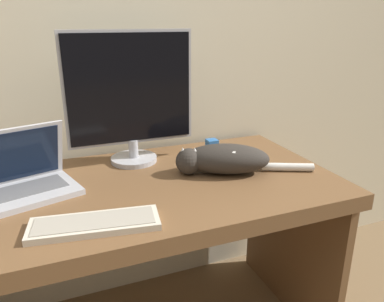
# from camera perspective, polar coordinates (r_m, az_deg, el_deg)

# --- Properties ---
(wall_back) EXTENTS (6.40, 0.06, 2.60)m
(wall_back) POSITION_cam_1_polar(r_m,az_deg,el_deg) (1.68, -15.77, 17.98)
(wall_back) COLOR beige
(wall_back) RESTS_ON ground_plane
(desk) EXTENTS (1.65, 0.76, 0.75)m
(desk) POSITION_cam_1_polar(r_m,az_deg,el_deg) (1.44, -11.13, -10.97)
(desk) COLOR brown
(desk) RESTS_ON ground_plane
(monitor) EXTENTS (0.52, 0.19, 0.54)m
(monitor) POSITION_cam_1_polar(r_m,az_deg,el_deg) (1.54, -9.37, 8.13)
(monitor) COLOR #B2B2B7
(monitor) RESTS_ON desk
(laptop) EXTENTS (0.40, 0.31, 0.23)m
(laptop) POSITION_cam_1_polar(r_m,az_deg,el_deg) (1.41, -24.75, -4.31)
(laptop) COLOR #B7B7BC
(laptop) RESTS_ON desk
(external_keyboard) EXTENTS (0.39, 0.18, 0.02)m
(external_keyboard) POSITION_cam_1_polar(r_m,az_deg,el_deg) (1.14, -14.57, -10.68)
(external_keyboard) COLOR beige
(external_keyboard) RESTS_ON desk
(cat) EXTENTS (0.53, 0.28, 0.12)m
(cat) POSITION_cam_1_polar(r_m,az_deg,el_deg) (1.46, 4.79, -1.14)
(cat) COLOR #332D28
(cat) RESTS_ON desk
(small_toy) EXTENTS (0.05, 0.05, 0.05)m
(small_toy) POSITION_cam_1_polar(r_m,az_deg,el_deg) (1.73, 3.06, 0.98)
(small_toy) COLOR #2D6BB7
(small_toy) RESTS_ON desk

